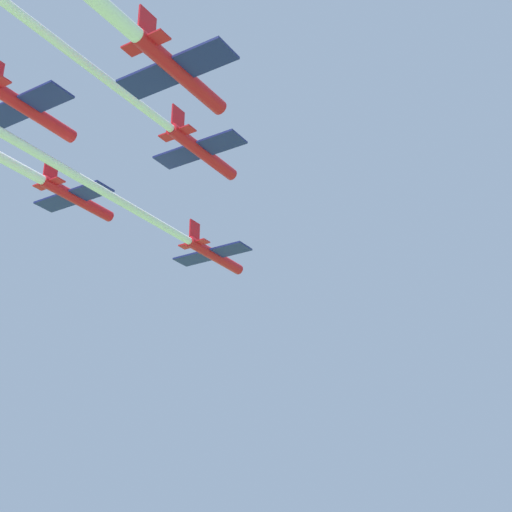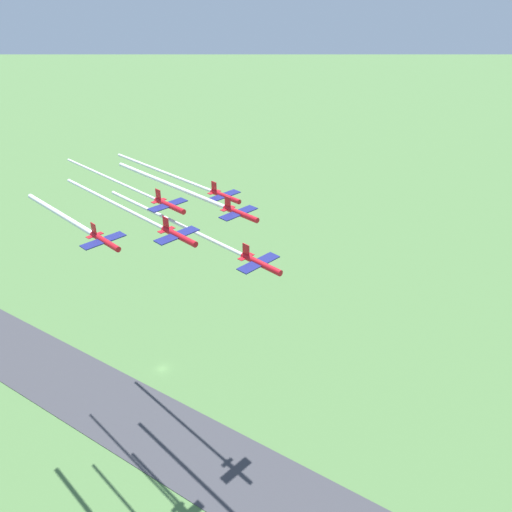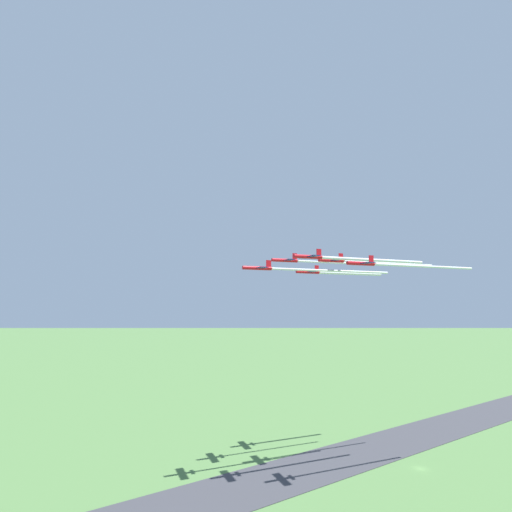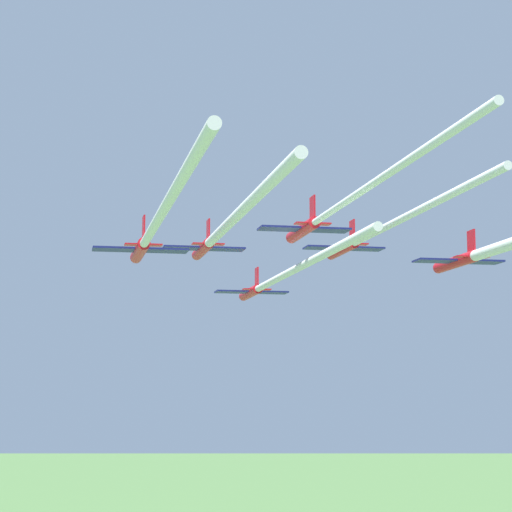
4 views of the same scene
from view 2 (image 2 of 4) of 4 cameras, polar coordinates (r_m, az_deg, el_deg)
ground_plane at (r=194.25m, az=-10.67°, el=-12.55°), size 3000.00×3000.00×0.00m
runway_strip at (r=156.68m, az=0.44°, el=-25.14°), size 282.99×395.28×0.20m
jet_0 at (r=106.46m, az=0.42°, el=-0.82°), size 9.74×9.68×3.76m
jet_1 at (r=120.59m, az=-1.90°, el=4.93°), size 9.74×9.68×3.76m
jet_2 at (r=109.62m, az=-8.91°, el=2.33°), size 9.74×9.68×3.76m
jet_3 at (r=138.12m, az=-3.65°, el=6.87°), size 9.74×9.68×3.76m
jet_4 at (r=126.39m, az=-9.95°, el=5.76°), size 9.74×9.68×3.76m
jet_5 at (r=119.03m, az=-16.97°, el=1.68°), size 9.74×9.68×3.76m
smoke_trail_0 at (r=128.22m, az=-9.87°, el=4.10°), size 39.15×37.51×0.90m
smoke_trail_1 at (r=141.38m, az=-10.09°, el=8.14°), size 34.96×33.51×1.11m
smoke_trail_2 at (r=130.81m, az=-16.23°, el=5.96°), size 32.40×31.05×0.82m
smoke_trail_3 at (r=159.76m, az=-10.81°, el=9.48°), size 35.34×33.86×0.90m
smoke_trail_4 at (r=149.12m, az=-16.56°, el=8.57°), size 34.14×32.70×0.71m
smoke_trail_5 at (r=137.39m, az=-21.61°, el=4.54°), size 25.23×24.22×1.26m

